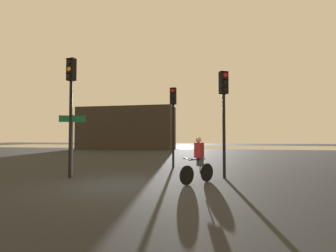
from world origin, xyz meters
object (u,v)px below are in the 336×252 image
(direction_sign_post, at_px, (72,135))
(distant_building, at_px, (126,128))
(traffic_light_center, at_px, (173,112))
(traffic_light_near_left, at_px, (71,95))
(traffic_light_near_right, at_px, (224,103))
(cyclist, at_px, (198,160))

(direction_sign_post, bearing_deg, distant_building, -100.31)
(traffic_light_center, relative_size, traffic_light_near_left, 0.90)
(distant_building, relative_size, traffic_light_center, 3.05)
(distant_building, distance_m, traffic_light_near_left, 25.29)
(traffic_light_near_right, xyz_separation_m, direction_sign_post, (-6.46, -0.40, -1.27))
(traffic_light_near_left, xyz_separation_m, cyclist, (5.10, -0.09, -2.49))
(traffic_light_center, distance_m, direction_sign_post, 5.36)
(traffic_light_near_left, height_order, direction_sign_post, traffic_light_near_left)
(traffic_light_near_right, relative_size, traffic_light_center, 0.99)
(cyclist, bearing_deg, traffic_light_near_right, -87.34)
(traffic_light_center, height_order, cyclist, traffic_light_center)
(traffic_light_center, relative_size, direction_sign_post, 1.65)
(traffic_light_near_right, height_order, traffic_light_center, traffic_light_center)
(traffic_light_center, xyz_separation_m, direction_sign_post, (-3.78, -3.57, -1.29))
(distant_building, distance_m, traffic_light_near_right, 26.46)
(distant_building, height_order, traffic_light_near_left, distant_building)
(traffic_light_near_right, relative_size, direction_sign_post, 1.63)
(traffic_light_center, height_order, direction_sign_post, traffic_light_center)
(traffic_light_near_right, bearing_deg, traffic_light_center, -80.65)
(traffic_light_center, distance_m, cyclist, 5.33)
(traffic_light_center, bearing_deg, distant_building, -60.53)
(traffic_light_center, height_order, traffic_light_near_left, traffic_light_near_left)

